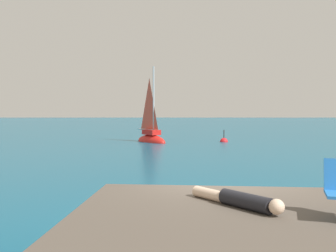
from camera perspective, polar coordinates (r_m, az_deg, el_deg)
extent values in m
plane|color=#0F5675|center=(8.84, 7.90, -13.82)|extent=(160.00, 160.00, 0.00)
cube|color=brown|center=(6.16, 15.15, -16.55)|extent=(6.18, 4.60, 0.99)
cube|color=brown|center=(8.10, 13.31, -15.46)|extent=(1.11, 1.29, 0.88)
cube|color=#4B4147|center=(7.97, 11.02, -15.74)|extent=(1.34, 1.33, 0.72)
ellipsoid|color=red|center=(28.41, -2.14, -2.27)|extent=(2.65, 3.06, 1.04)
cube|color=red|center=(28.36, -2.14, -0.88)|extent=(1.38, 1.50, 0.34)
cylinder|color=#B7B7BC|center=(28.07, -1.82, 3.58)|extent=(0.11, 0.11, 4.74)
cylinder|color=#B2B2B7|center=(28.90, -2.89, -0.49)|extent=(1.21, 1.57, 0.09)
pyramid|color=#DB4C38|center=(28.50, -2.43, 3.18)|extent=(0.95, 1.25, 3.60)
cylinder|color=black|center=(6.25, 11.15, -10.33)|extent=(0.75, 0.85, 0.24)
cylinder|color=beige|center=(6.75, 6.23, -9.56)|extent=(0.58, 0.66, 0.18)
sphere|color=beige|center=(5.91, 15.28, -10.94)|extent=(0.22, 0.22, 0.22)
sphere|color=red|center=(28.82, 8.10, -2.22)|extent=(0.56, 0.56, 0.56)
cylinder|color=black|center=(28.77, 8.11, -1.13)|extent=(0.06, 0.06, 0.60)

